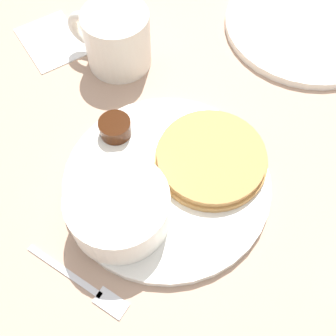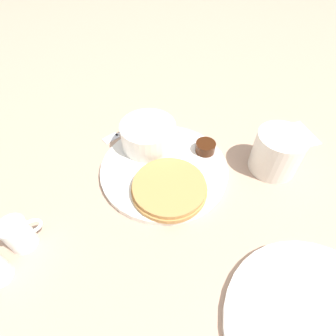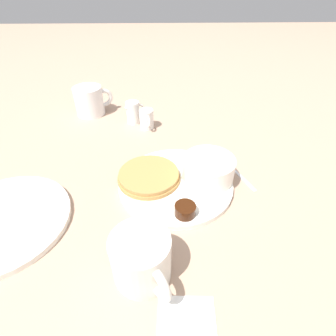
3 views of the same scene
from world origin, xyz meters
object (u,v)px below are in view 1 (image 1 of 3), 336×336
(bowl, at_px, (119,207))
(fork, at_px, (87,287))
(coffee_mug, at_px, (116,39))
(plate, at_px, (167,182))

(bowl, xyz_separation_m, fork, (-0.04, 0.07, -0.04))
(bowl, bearing_deg, fork, 121.03)
(coffee_mug, bearing_deg, bowl, 148.74)
(plate, relative_size, fork, 1.97)
(plate, height_order, bowl, bowl)
(bowl, relative_size, coffee_mug, 0.99)
(bowl, relative_size, fork, 0.89)
(bowl, height_order, fork, bowl)
(coffee_mug, bearing_deg, fork, 142.08)
(coffee_mug, height_order, fork, coffee_mug)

